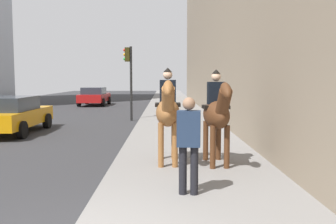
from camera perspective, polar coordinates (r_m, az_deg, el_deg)
The scene contains 6 objects.
mounted_horse_near at distance 8.75m, azimuth -0.03°, elevation 0.17°, with size 2.15×0.60×2.28m.
mounted_horse_far at distance 8.71m, azimuth 7.49°, elevation -0.15°, with size 2.15×0.66×2.23m.
pedestrian_greeting at distance 6.44m, azimuth 3.19°, elevation -4.17°, with size 0.30×0.43×1.70m.
car_near_lane at distance 15.68m, azimuth -22.86°, elevation -0.31°, with size 4.57×2.03×1.44m.
car_mid_lane at distance 30.03m, azimuth -11.23°, elevation 2.41°, with size 4.37×2.13×1.44m.
traffic_light_near_curb at distance 18.83m, azimuth -5.97°, elevation 6.26°, with size 0.20×0.44×3.73m.
Camera 1 is at (-4.19, -1.25, 2.14)m, focal length 39.74 mm.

